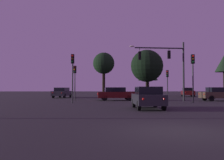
{
  "coord_description": "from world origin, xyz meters",
  "views": [
    {
      "loc": [
        -2.5,
        -8.19,
        1.41
      ],
      "look_at": [
        -1.68,
        20.65,
        2.37
      ],
      "focal_mm": 40.01,
      "sensor_mm": 36.0,
      "label": 1
    }
  ],
  "objects_px": {
    "tree_center_horizon": "(147,66)",
    "tree_right_cluster": "(224,64)",
    "car_nearside_lane": "(148,97)",
    "car_crossing_right": "(219,94)",
    "traffic_light_far_side": "(73,69)",
    "traffic_light_corner_left": "(167,78)",
    "car_crossing_left": "(116,94)",
    "tree_left_far": "(148,71)",
    "traffic_signal_mast_arm": "(168,61)",
    "tree_behind_sign": "(104,64)",
    "car_parked_lot": "(62,92)",
    "car_far_lane": "(188,92)",
    "traffic_light_median": "(193,69)",
    "traffic_light_corner_right": "(75,76)"
  },
  "relations": [
    {
      "from": "traffic_signal_mast_arm",
      "to": "tree_behind_sign",
      "type": "distance_m",
      "value": 16.06
    },
    {
      "from": "traffic_light_median",
      "to": "car_nearside_lane",
      "type": "height_order",
      "value": "traffic_light_median"
    },
    {
      "from": "traffic_light_far_side",
      "to": "car_nearside_lane",
      "type": "height_order",
      "value": "traffic_light_far_side"
    },
    {
      "from": "tree_behind_sign",
      "to": "tree_center_horizon",
      "type": "bearing_deg",
      "value": -42.39
    },
    {
      "from": "traffic_light_corner_left",
      "to": "car_nearside_lane",
      "type": "xyz_separation_m",
      "value": [
        -5.21,
        -15.21,
        -1.9
      ]
    },
    {
      "from": "traffic_signal_mast_arm",
      "to": "car_nearside_lane",
      "type": "height_order",
      "value": "traffic_signal_mast_arm"
    },
    {
      "from": "traffic_light_corner_right",
      "to": "tree_left_far",
      "type": "bearing_deg",
      "value": 56.83
    },
    {
      "from": "traffic_signal_mast_arm",
      "to": "tree_behind_sign",
      "type": "relative_size",
      "value": 0.89
    },
    {
      "from": "traffic_light_corner_left",
      "to": "tree_behind_sign",
      "type": "distance_m",
      "value": 12.92
    },
    {
      "from": "car_crossing_left",
      "to": "car_crossing_right",
      "type": "distance_m",
      "value": 11.64
    },
    {
      "from": "traffic_light_corner_left",
      "to": "car_crossing_left",
      "type": "bearing_deg",
      "value": -154.05
    },
    {
      "from": "car_parked_lot",
      "to": "tree_center_horizon",
      "type": "height_order",
      "value": "tree_center_horizon"
    },
    {
      "from": "tree_left_far",
      "to": "car_parked_lot",
      "type": "bearing_deg",
      "value": -143.05
    },
    {
      "from": "tree_center_horizon",
      "to": "tree_right_cluster",
      "type": "bearing_deg",
      "value": 12.52
    },
    {
      "from": "tree_behind_sign",
      "to": "traffic_light_median",
      "type": "bearing_deg",
      "value": -63.9
    },
    {
      "from": "tree_behind_sign",
      "to": "tree_center_horizon",
      "type": "distance_m",
      "value": 8.58
    },
    {
      "from": "car_far_lane",
      "to": "tree_behind_sign",
      "type": "height_order",
      "value": "tree_behind_sign"
    },
    {
      "from": "car_far_lane",
      "to": "tree_behind_sign",
      "type": "distance_m",
      "value": 15.13
    },
    {
      "from": "car_nearside_lane",
      "to": "car_crossing_right",
      "type": "bearing_deg",
      "value": 47.0
    },
    {
      "from": "tree_behind_sign",
      "to": "traffic_signal_mast_arm",
      "type": "bearing_deg",
      "value": -63.27
    },
    {
      "from": "car_nearside_lane",
      "to": "car_crossing_right",
      "type": "distance_m",
      "value": 14.54
    },
    {
      "from": "car_nearside_lane",
      "to": "car_far_lane",
      "type": "bearing_deg",
      "value": 66.0
    },
    {
      "from": "car_parked_lot",
      "to": "traffic_light_corner_left",
      "type": "bearing_deg",
      "value": -20.15
    },
    {
      "from": "tree_left_far",
      "to": "car_crossing_right",
      "type": "bearing_deg",
      "value": -78.29
    },
    {
      "from": "car_far_lane",
      "to": "car_crossing_left",
      "type": "bearing_deg",
      "value": -134.02
    },
    {
      "from": "tree_right_cluster",
      "to": "car_nearside_lane",
      "type": "bearing_deg",
      "value": -126.25
    },
    {
      "from": "traffic_light_corner_right",
      "to": "car_parked_lot",
      "type": "height_order",
      "value": "traffic_light_corner_right"
    },
    {
      "from": "car_parked_lot",
      "to": "tree_right_cluster",
      "type": "bearing_deg",
      "value": 2.66
    },
    {
      "from": "traffic_light_corner_left",
      "to": "traffic_light_median",
      "type": "relative_size",
      "value": 0.8
    },
    {
      "from": "car_crossing_right",
      "to": "car_parked_lot",
      "type": "distance_m",
      "value": 21.68
    },
    {
      "from": "car_crossing_right",
      "to": "tree_right_cluster",
      "type": "height_order",
      "value": "tree_right_cluster"
    },
    {
      "from": "traffic_light_corner_left",
      "to": "car_nearside_lane",
      "type": "relative_size",
      "value": 0.9
    },
    {
      "from": "tree_behind_sign",
      "to": "car_parked_lot",
      "type": "bearing_deg",
      "value": -146.65
    },
    {
      "from": "traffic_light_far_side",
      "to": "car_crossing_right",
      "type": "distance_m",
      "value": 16.57
    },
    {
      "from": "tree_left_far",
      "to": "traffic_signal_mast_arm",
      "type": "bearing_deg",
      "value": -93.94
    },
    {
      "from": "car_crossing_left",
      "to": "traffic_light_corner_left",
      "type": "bearing_deg",
      "value": 25.95
    },
    {
      "from": "car_parked_lot",
      "to": "tree_left_far",
      "type": "relative_size",
      "value": 0.67
    },
    {
      "from": "car_crossing_left",
      "to": "car_crossing_right",
      "type": "height_order",
      "value": "same"
    },
    {
      "from": "traffic_light_corner_right",
      "to": "tree_right_cluster",
      "type": "xyz_separation_m",
      "value": [
        22.52,
        8.52,
        2.31
      ]
    },
    {
      "from": "traffic_light_corner_left",
      "to": "traffic_light_far_side",
      "type": "xyz_separation_m",
      "value": [
        -11.28,
        -8.11,
        0.63
      ]
    },
    {
      "from": "traffic_light_corner_left",
      "to": "tree_right_cluster",
      "type": "bearing_deg",
      "value": 31.31
    },
    {
      "from": "traffic_signal_mast_arm",
      "to": "tree_left_far",
      "type": "bearing_deg",
      "value": 86.06
    },
    {
      "from": "car_crossing_left",
      "to": "car_far_lane",
      "type": "height_order",
      "value": "same"
    },
    {
      "from": "tree_right_cluster",
      "to": "traffic_light_corner_right",
      "type": "bearing_deg",
      "value": -159.27
    },
    {
      "from": "traffic_signal_mast_arm",
      "to": "car_far_lane",
      "type": "height_order",
      "value": "traffic_signal_mast_arm"
    },
    {
      "from": "traffic_light_corner_left",
      "to": "car_crossing_right",
      "type": "xyz_separation_m",
      "value": [
        4.71,
        -4.57,
        -1.9
      ]
    },
    {
      "from": "traffic_light_corner_left",
      "to": "traffic_light_median",
      "type": "height_order",
      "value": "traffic_light_median"
    },
    {
      "from": "traffic_light_median",
      "to": "tree_left_far",
      "type": "bearing_deg",
      "value": 90.13
    },
    {
      "from": "traffic_light_far_side",
      "to": "car_crossing_right",
      "type": "xyz_separation_m",
      "value": [
        15.99,
        3.53,
        -2.53
      ]
    },
    {
      "from": "car_far_lane",
      "to": "tree_right_cluster",
      "type": "relative_size",
      "value": 0.71
    }
  ]
}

